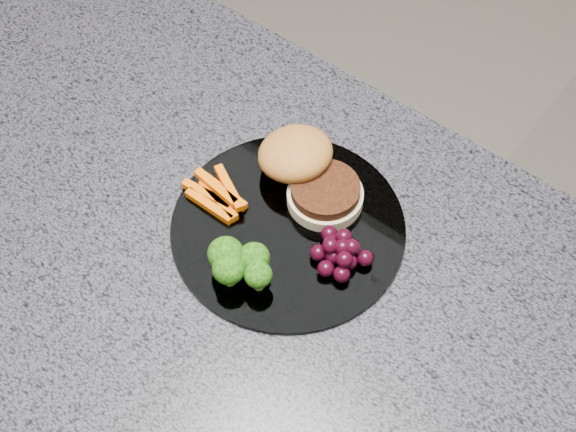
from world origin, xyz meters
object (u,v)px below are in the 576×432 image
object	(u,v)px
island_cabinet	(239,404)
plate	(288,228)
burger	(306,170)
grape_bunch	(340,252)

from	to	relation	value
island_cabinet	plate	size ratio (longest dim) A/B	4.62
burger	island_cabinet	bearing A→B (deg)	-89.10
plate	grape_bunch	xyz separation A→B (m)	(0.07, 0.00, 0.02)
plate	grape_bunch	world-z (taller)	grape_bunch
island_cabinet	plate	world-z (taller)	plate
island_cabinet	plate	xyz separation A→B (m)	(0.05, 0.06, 0.47)
plate	burger	size ratio (longest dim) A/B	1.68
island_cabinet	grape_bunch	size ratio (longest dim) A/B	17.99
island_cabinet	plate	distance (m)	0.48
plate	burger	xyz separation A→B (m)	(-0.02, 0.06, 0.02)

